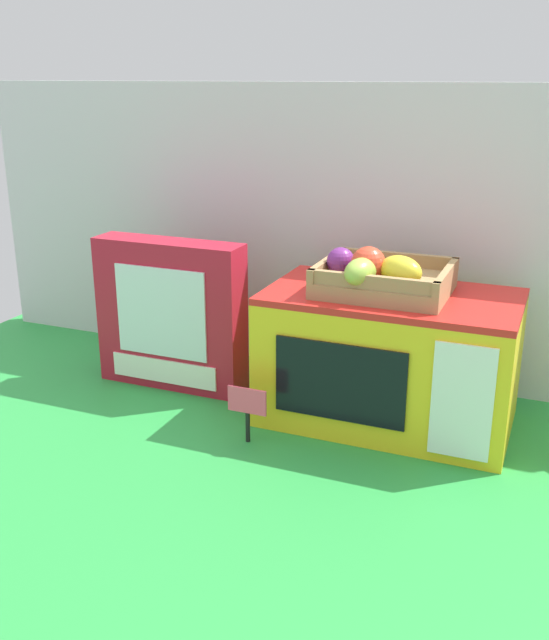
# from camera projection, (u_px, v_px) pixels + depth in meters

# --- Properties ---
(ground_plane) EXTENTS (1.70, 1.70, 0.00)m
(ground_plane) POSITION_uv_depth(u_px,v_px,m) (290.00, 401.00, 1.41)
(ground_plane) COLOR green
(ground_plane) RESTS_ON ground
(display_back_panel) EXTENTS (1.61, 0.03, 0.59)m
(display_back_panel) POSITION_uv_depth(u_px,v_px,m) (327.00, 232.00, 1.49)
(display_back_panel) COLOR silver
(display_back_panel) RESTS_ON ground
(toy_microwave) EXTENTS (0.44, 0.26, 0.24)m
(toy_microwave) POSITION_uv_depth(u_px,v_px,m) (389.00, 358.00, 1.30)
(toy_microwave) COLOR yellow
(toy_microwave) RESTS_ON ground
(food_groups_crate) EXTENTS (0.22, 0.20, 0.09)m
(food_groups_crate) POSITION_uv_depth(u_px,v_px,m) (380.00, 277.00, 1.25)
(food_groups_crate) COLOR #A37F51
(food_groups_crate) RESTS_ON toy_microwave
(cookie_set_box) EXTENTS (0.30, 0.08, 0.30)m
(cookie_set_box) POSITION_uv_depth(u_px,v_px,m) (171.00, 315.00, 1.44)
(cookie_set_box) COLOR #B2192D
(cookie_set_box) RESTS_ON ground
(price_sign) EXTENTS (0.07, 0.01, 0.10)m
(price_sign) POSITION_uv_depth(u_px,v_px,m) (247.00, 406.00, 1.23)
(price_sign) COLOR black
(price_sign) RESTS_ON ground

